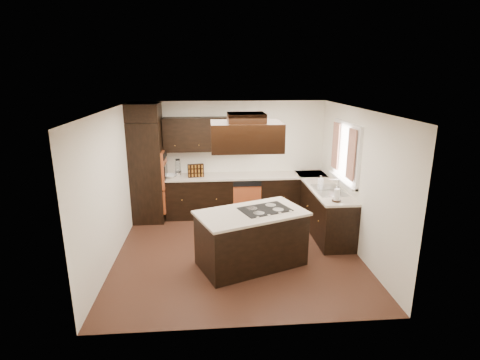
% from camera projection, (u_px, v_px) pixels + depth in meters
% --- Properties ---
extents(floor, '(4.20, 4.20, 0.02)m').
position_uv_depth(floor, '(237.00, 251.00, 6.71)').
color(floor, brown).
rests_on(floor, ground).
extents(ceiling, '(4.20, 4.20, 0.02)m').
position_uv_depth(ceiling, '(237.00, 109.00, 6.02)').
color(ceiling, white).
rests_on(ceiling, ground).
extents(wall_back, '(4.20, 0.02, 2.50)m').
position_uv_depth(wall_back, '(230.00, 158.00, 8.39)').
color(wall_back, white).
rests_on(wall_back, ground).
extents(wall_front, '(4.20, 0.02, 2.50)m').
position_uv_depth(wall_front, '(250.00, 235.00, 4.34)').
color(wall_front, white).
rests_on(wall_front, ground).
extents(wall_left, '(0.02, 4.20, 2.50)m').
position_uv_depth(wall_left, '(110.00, 187.00, 6.20)').
color(wall_left, white).
rests_on(wall_left, ground).
extents(wall_right, '(0.02, 4.20, 2.50)m').
position_uv_depth(wall_right, '(357.00, 181.00, 6.53)').
color(wall_right, white).
rests_on(wall_right, ground).
extents(oven_column, '(0.65, 0.75, 2.12)m').
position_uv_depth(oven_column, '(148.00, 172.00, 7.91)').
color(oven_column, black).
rests_on(oven_column, floor).
extents(wall_oven_face, '(0.05, 0.62, 0.78)m').
position_uv_depth(wall_oven_face, '(164.00, 169.00, 7.92)').
color(wall_oven_face, '#C4572B').
rests_on(wall_oven_face, oven_column).
extents(base_cabinets_back, '(2.93, 0.60, 0.88)m').
position_uv_depth(base_cabinets_back, '(233.00, 196.00, 8.31)').
color(base_cabinets_back, black).
rests_on(base_cabinets_back, floor).
extents(base_cabinets_right, '(0.60, 2.40, 0.88)m').
position_uv_depth(base_cabinets_right, '(322.00, 208.00, 7.59)').
color(base_cabinets_right, black).
rests_on(base_cabinets_right, floor).
extents(countertop_back, '(2.93, 0.63, 0.04)m').
position_uv_depth(countertop_back, '(233.00, 176.00, 8.17)').
color(countertop_back, beige).
rests_on(countertop_back, base_cabinets_back).
extents(countertop_right, '(0.63, 2.40, 0.04)m').
position_uv_depth(countertop_right, '(323.00, 186.00, 7.46)').
color(countertop_right, beige).
rests_on(countertop_right, base_cabinets_right).
extents(upper_cabinets, '(2.00, 0.34, 0.72)m').
position_uv_depth(upper_cabinets, '(210.00, 134.00, 8.03)').
color(upper_cabinets, black).
rests_on(upper_cabinets, wall_back).
extents(dishwasher_front, '(0.60, 0.05, 0.72)m').
position_uv_depth(dishwasher_front, '(247.00, 202.00, 8.06)').
color(dishwasher_front, '#C4572B').
rests_on(dishwasher_front, floor).
extents(window_frame, '(0.06, 1.32, 1.12)m').
position_uv_depth(window_frame, '(346.00, 153.00, 6.94)').
color(window_frame, white).
rests_on(window_frame, wall_right).
extents(window_pane, '(0.00, 1.20, 1.00)m').
position_uv_depth(window_pane, '(347.00, 153.00, 6.94)').
color(window_pane, white).
rests_on(window_pane, wall_right).
extents(curtain_left, '(0.02, 0.34, 0.90)m').
position_uv_depth(curtain_left, '(351.00, 155.00, 6.52)').
color(curtain_left, beige).
rests_on(curtain_left, wall_right).
extents(curtain_right, '(0.02, 0.34, 0.90)m').
position_uv_depth(curtain_right, '(336.00, 146.00, 7.32)').
color(curtain_right, beige).
rests_on(curtain_right, wall_right).
extents(sink_rim, '(0.52, 0.84, 0.01)m').
position_uv_depth(sink_rim, '(329.00, 190.00, 7.12)').
color(sink_rim, silver).
rests_on(sink_rim, countertop_right).
extents(island, '(1.87, 1.45, 0.88)m').
position_uv_depth(island, '(251.00, 239.00, 6.13)').
color(island, black).
rests_on(island, floor).
extents(island_top, '(1.95, 1.52, 0.04)m').
position_uv_depth(island_top, '(251.00, 213.00, 6.01)').
color(island_top, beige).
rests_on(island_top, island).
extents(cooktop, '(0.92, 0.77, 0.01)m').
position_uv_depth(cooktop, '(265.00, 209.00, 6.11)').
color(cooktop, black).
rests_on(cooktop, island_top).
extents(range_hood, '(1.05, 0.72, 0.42)m').
position_uv_depth(range_hood, '(246.00, 136.00, 5.59)').
color(range_hood, black).
rests_on(range_hood, ceiling).
extents(hood_duct, '(0.55, 0.50, 0.13)m').
position_uv_depth(hood_duct, '(246.00, 118.00, 5.52)').
color(hood_duct, black).
rests_on(hood_duct, ceiling).
extents(blender_base, '(0.15, 0.15, 0.10)m').
position_uv_depth(blender_base, '(178.00, 174.00, 8.08)').
color(blender_base, silver).
rests_on(blender_base, countertop_back).
extents(blender_pitcher, '(0.13, 0.13, 0.26)m').
position_uv_depth(blender_pitcher, '(178.00, 166.00, 8.03)').
color(blender_pitcher, silver).
rests_on(blender_pitcher, blender_base).
extents(spice_rack, '(0.35, 0.15, 0.28)m').
position_uv_depth(spice_rack, '(196.00, 171.00, 8.01)').
color(spice_rack, black).
rests_on(spice_rack, countertop_back).
extents(mixing_bowl, '(0.31, 0.31, 0.06)m').
position_uv_depth(mixing_bowl, '(170.00, 176.00, 7.99)').
color(mixing_bowl, white).
rests_on(mixing_bowl, countertop_back).
extents(soap_bottle, '(0.11, 0.11, 0.18)m').
position_uv_depth(soap_bottle, '(321.00, 180.00, 7.48)').
color(soap_bottle, white).
rests_on(soap_bottle, countertop_right).
extents(paper_towel, '(0.13, 0.13, 0.22)m').
position_uv_depth(paper_towel, '(337.00, 195.00, 6.47)').
color(paper_towel, white).
rests_on(paper_towel, countertop_right).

